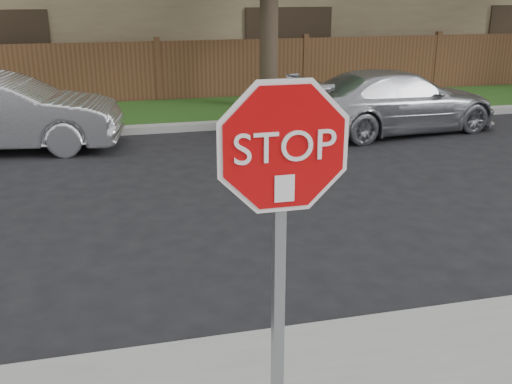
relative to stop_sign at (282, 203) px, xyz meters
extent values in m
plane|color=black|center=(0.47, 1.48, -1.83)|extent=(90.00, 90.00, 0.00)
cube|color=gray|center=(0.47, 9.63, -1.75)|extent=(70.00, 0.30, 0.15)
cube|color=#1E4714|center=(0.47, 11.28, -1.77)|extent=(70.00, 3.00, 0.12)
cube|color=#52311C|center=(0.47, 12.88, -1.03)|extent=(70.00, 0.12, 1.60)
cylinder|color=#382B21|center=(2.97, 11.18, 0.13)|extent=(0.44, 0.44, 3.92)
cube|color=gray|center=(0.00, 0.05, -0.58)|extent=(0.06, 0.06, 2.30)
cylinder|color=white|center=(0.00, -0.02, 0.32)|extent=(1.01, 0.02, 1.01)
cylinder|color=#B30608|center=(0.00, -0.03, 0.32)|extent=(0.93, 0.02, 0.93)
cube|color=white|center=(0.00, -0.05, 0.10)|extent=(0.11, 0.00, 0.15)
imported|color=silver|center=(-2.80, 8.86, -1.12)|extent=(4.47, 2.10, 1.42)
imported|color=#B8B9C0|center=(5.02, 8.47, -1.18)|extent=(4.65, 2.40, 1.29)
camera|label=1|loc=(-0.88, -2.93, 1.12)|focal=42.00mm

